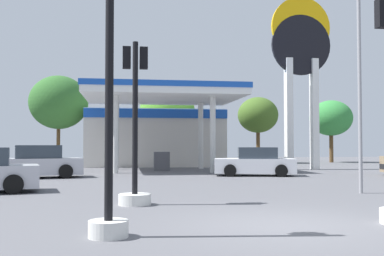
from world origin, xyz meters
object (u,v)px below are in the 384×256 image
object	(u,v)px
station_pole_sign	(301,61)
car_3	(255,163)
traffic_signal_1	(107,134)
tree_2	(167,112)
tree_1	(59,102)
tree_4	(331,118)
traffic_signal_0	(135,152)
tree_3	(258,115)
corner_streetlamp	(363,63)
car_0	(35,163)

from	to	relation	value
station_pole_sign	car_3	bearing A→B (deg)	-131.69
station_pole_sign	traffic_signal_1	world-z (taller)	station_pole_sign
traffic_signal_1	tree_2	distance (m)	28.22
tree_1	traffic_signal_1	bearing A→B (deg)	-80.75
station_pole_sign	tree_4	xyz separation A→B (m)	(6.84, 10.37, -2.88)
traffic_signal_0	traffic_signal_1	world-z (taller)	traffic_signal_1
station_pole_sign	tree_3	size ratio (longest dim) A/B	1.96
tree_3	tree_4	distance (m)	6.69
car_3	tree_3	bearing A→B (deg)	72.66
tree_3	corner_streetlamp	bearing A→B (deg)	-98.80
car_3	tree_1	world-z (taller)	tree_1
tree_1	tree_3	xyz separation A→B (m)	(15.74, 1.84, -0.67)
car_0	tree_3	distance (m)	21.33
car_3	traffic_signal_0	world-z (taller)	traffic_signal_0
car_0	traffic_signal_0	distance (m)	11.03
station_pole_sign	tree_4	bearing A→B (deg)	56.58
tree_2	corner_streetlamp	distance (m)	22.65
car_3	tree_2	xyz separation A→B (m)	(-3.00, 13.72, 3.46)
car_0	tree_1	bearing A→B (deg)	93.09
station_pole_sign	tree_2	bearing A→B (deg)	130.49
tree_2	tree_4	xyz separation A→B (m)	(14.29, 1.64, -0.30)
car_3	tree_2	bearing A→B (deg)	102.34
car_3	traffic_signal_0	distance (m)	11.83
traffic_signal_1	corner_streetlamp	size ratio (longest dim) A/B	0.75
tree_4	tree_1	bearing A→B (deg)	-173.91
traffic_signal_0	car_0	bearing A→B (deg)	112.92
tree_4	traffic_signal_1	bearing A→B (deg)	-121.34
traffic_signal_1	tree_4	size ratio (longest dim) A/B	0.96
tree_4	station_pole_sign	bearing A→B (deg)	-123.42
car_0	tree_4	world-z (taller)	tree_4
tree_1	tree_4	size ratio (longest dim) A/B	1.24
tree_4	car_3	bearing A→B (deg)	-126.31
car_3	tree_1	bearing A→B (deg)	130.58
station_pole_sign	tree_2	world-z (taller)	station_pole_sign
station_pole_sign	car_0	world-z (taller)	station_pole_sign
tree_1	tree_4	bearing A→B (deg)	6.09
tree_4	corner_streetlamp	xyz separation A→B (m)	(-10.28, -23.93, 0.30)
tree_2	tree_4	size ratio (longest dim) A/B	1.19
tree_1	tree_2	bearing A→B (deg)	5.26
traffic_signal_1	tree_1	bearing A→B (deg)	99.25
car_0	car_3	bearing A→B (deg)	-0.29
traffic_signal_0	traffic_signal_1	distance (m)	4.12
car_0	tree_1	xyz separation A→B (m)	(-0.70, 12.92, 3.95)
traffic_signal_1	tree_4	distance (m)	34.63
traffic_signal_1	car_3	bearing A→B (deg)	64.70
traffic_signal_0	car_3	bearing A→B (deg)	58.75
car_3	tree_4	distance (m)	19.32
tree_4	corner_streetlamp	world-z (taller)	corner_streetlamp
traffic_signal_1	tree_3	size ratio (longest dim) A/B	0.94
car_3	tree_2	distance (m)	14.46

